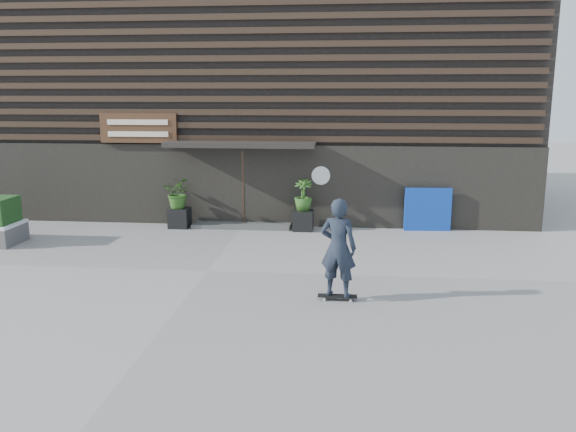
# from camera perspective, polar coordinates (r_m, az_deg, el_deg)

# --- Properties ---
(ground) EXTENTS (80.00, 80.00, 0.00)m
(ground) POSITION_cam_1_polar(r_m,az_deg,el_deg) (13.82, -7.82, -5.28)
(ground) COLOR gray
(ground) RESTS_ON ground
(entrance_step) EXTENTS (3.00, 0.80, 0.12)m
(entrance_step) POSITION_cam_1_polar(r_m,az_deg,el_deg) (18.17, -4.48, -0.90)
(entrance_step) COLOR #454543
(entrance_step) RESTS_ON ground
(planter_pot_left) EXTENTS (0.60, 0.60, 0.60)m
(planter_pot_left) POSITION_cam_1_polar(r_m,az_deg,el_deg) (18.35, -10.45, -0.17)
(planter_pot_left) COLOR black
(planter_pot_left) RESTS_ON ground
(bamboo_left) EXTENTS (0.86, 0.75, 0.96)m
(bamboo_left) POSITION_cam_1_polar(r_m,az_deg,el_deg) (18.21, -10.54, 2.23)
(bamboo_left) COLOR #2D591E
(bamboo_left) RESTS_ON planter_pot_left
(planter_pot_right) EXTENTS (0.60, 0.60, 0.60)m
(planter_pot_right) POSITION_cam_1_polar(r_m,az_deg,el_deg) (17.69, 1.47, -0.42)
(planter_pot_right) COLOR black
(planter_pot_right) RESTS_ON ground
(bamboo_right) EXTENTS (0.54, 0.54, 0.96)m
(bamboo_right) POSITION_cam_1_polar(r_m,az_deg,el_deg) (17.54, 1.48, 2.07)
(bamboo_right) COLOR #2D591E
(bamboo_right) RESTS_ON planter_pot_right
(blue_tarp) EXTENTS (1.38, 0.20, 1.29)m
(blue_tarp) POSITION_cam_1_polar(r_m,az_deg,el_deg) (18.04, 13.36, 0.62)
(blue_tarp) COLOR #0C34A3
(blue_tarp) RESTS_ON ground
(building) EXTENTS (18.00, 11.00, 8.00)m
(building) POSITION_cam_1_polar(r_m,az_deg,el_deg) (23.03, -2.26, 11.63)
(building) COLOR black
(building) RESTS_ON ground
(skateboarder) EXTENTS (0.81, 0.63, 2.06)m
(skateboarder) POSITION_cam_1_polar(r_m,az_deg,el_deg) (11.55, 4.89, -3.09)
(skateboarder) COLOR black
(skateboarder) RESTS_ON ground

